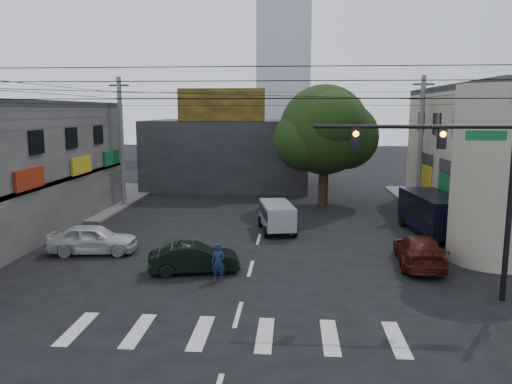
# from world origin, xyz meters

# --- Properties ---
(ground) EXTENTS (160.00, 160.00, 0.00)m
(ground) POSITION_xyz_m (0.00, 0.00, 0.00)
(ground) COLOR black
(ground) RESTS_ON ground
(sidewalk_far_left) EXTENTS (16.00, 16.00, 0.15)m
(sidewalk_far_left) POSITION_xyz_m (-18.00, 18.00, 0.07)
(sidewalk_far_left) COLOR #514F4C
(sidewalk_far_left) RESTS_ON ground
(corner_column) EXTENTS (4.00, 4.00, 8.00)m
(corner_column) POSITION_xyz_m (11.00, 4.00, 4.00)
(corner_column) COLOR gray
(corner_column) RESTS_ON ground
(building_far) EXTENTS (14.00, 10.00, 6.00)m
(building_far) POSITION_xyz_m (-4.00, 26.00, 3.00)
(building_far) COLOR #232326
(building_far) RESTS_ON ground
(billboard) EXTENTS (7.00, 0.30, 2.60)m
(billboard) POSITION_xyz_m (-4.00, 21.10, 7.30)
(billboard) COLOR olive
(billboard) RESTS_ON building_far
(tower_distant) EXTENTS (9.00, 9.00, 44.00)m
(tower_distant) POSITION_xyz_m (0.00, 70.00, 22.00)
(tower_distant) COLOR silver
(tower_distant) RESTS_ON ground
(street_tree) EXTENTS (6.40, 6.40, 8.70)m
(street_tree) POSITION_xyz_m (4.00, 17.00, 5.47)
(street_tree) COLOR black
(street_tree) RESTS_ON ground
(traffic_gantry) EXTENTS (7.10, 0.35, 7.20)m
(traffic_gantry) POSITION_xyz_m (7.82, -1.00, 4.83)
(traffic_gantry) COLOR black
(traffic_gantry) RESTS_ON ground
(utility_pole_far_left) EXTENTS (0.32, 0.32, 9.20)m
(utility_pole_far_left) POSITION_xyz_m (-10.50, 16.00, 4.60)
(utility_pole_far_left) COLOR #59595B
(utility_pole_far_left) RESTS_ON ground
(utility_pole_far_right) EXTENTS (0.32, 0.32, 9.20)m
(utility_pole_far_right) POSITION_xyz_m (10.50, 16.00, 4.60)
(utility_pole_far_right) COLOR #59595B
(utility_pole_far_right) RESTS_ON ground
(dark_sedan) EXTENTS (3.03, 4.43, 1.27)m
(dark_sedan) POSITION_xyz_m (-2.37, 1.31, 0.63)
(dark_sedan) COLOR black
(dark_sedan) RESTS_ON ground
(white_compact) EXTENTS (2.61, 4.58, 1.44)m
(white_compact) POSITION_xyz_m (-7.83, 3.80, 0.72)
(white_compact) COLOR beige
(white_compact) RESTS_ON ground
(maroon_sedan) EXTENTS (2.79, 5.05, 1.36)m
(maroon_sedan) POSITION_xyz_m (7.48, 3.05, 0.68)
(maroon_sedan) COLOR #3F0F09
(maroon_sedan) RESTS_ON ground
(silver_minivan) EXTENTS (4.38, 2.98, 1.63)m
(silver_minivan) POSITION_xyz_m (0.92, 8.85, 0.82)
(silver_minivan) COLOR #ACB0B4
(silver_minivan) RESTS_ON ground
(navy_van) EXTENTS (6.12, 3.36, 2.26)m
(navy_van) POSITION_xyz_m (9.62, 8.85, 1.13)
(navy_van) COLOR black
(navy_van) RESTS_ON ground
(traffic_officer) EXTENTS (0.58, 0.39, 1.56)m
(traffic_officer) POSITION_xyz_m (-1.17, 0.33, 0.78)
(traffic_officer) COLOR #131F44
(traffic_officer) RESTS_ON ground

